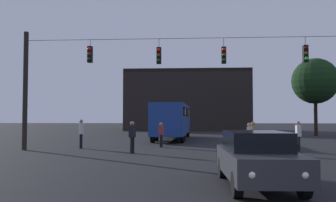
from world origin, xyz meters
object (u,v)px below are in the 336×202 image
(pedestrian_crossing_right, at_px, (250,136))
(tree_left_silhouette, at_px, (315,81))
(pedestrian_crossing_left, at_px, (81,132))
(pedestrian_near_bus, at_px, (253,134))
(pedestrian_crossing_center, at_px, (298,134))
(pedestrian_trailing, at_px, (132,135))
(pedestrian_far_side, at_px, (161,133))
(city_bus, at_px, (173,118))
(car_near_right, at_px, (257,158))

(pedestrian_crossing_right, distance_m, tree_left_silhouette, 21.23)
(pedestrian_crossing_left, height_order, pedestrian_near_bus, pedestrian_crossing_left)
(pedestrian_near_bus, xyz_separation_m, tree_left_silhouette, (9.14, 15.97, 4.71))
(pedestrian_crossing_center, xyz_separation_m, pedestrian_trailing, (-9.16, -1.59, 0.00))
(pedestrian_far_side, distance_m, tree_left_silhouette, 21.46)
(pedestrian_crossing_right, bearing_deg, tree_left_silhouette, 61.98)
(pedestrian_near_bus, relative_size, tree_left_silhouette, 0.21)
(pedestrian_crossing_left, xyz_separation_m, pedestrian_trailing, (3.64, -2.74, -0.05))
(pedestrian_crossing_center, height_order, tree_left_silhouette, tree_left_silhouette)
(pedestrian_crossing_left, height_order, pedestrian_crossing_center, pedestrian_crossing_left)
(city_bus, xyz_separation_m, pedestrian_far_side, (-0.32, -8.08, -0.98))
(pedestrian_near_bus, bearing_deg, pedestrian_crossing_right, -104.30)
(city_bus, distance_m, pedestrian_trailing, 12.12)
(car_near_right, relative_size, pedestrian_far_side, 2.77)
(pedestrian_crossing_right, height_order, pedestrian_far_side, pedestrian_crossing_right)
(pedestrian_crossing_center, height_order, pedestrian_far_side, pedestrian_crossing_center)
(pedestrian_near_bus, bearing_deg, car_near_right, -99.28)
(car_near_right, height_order, pedestrian_near_bus, pedestrian_near_bus)
(pedestrian_crossing_center, bearing_deg, pedestrian_trailing, -170.16)
(pedestrian_crossing_center, bearing_deg, pedestrian_near_bus, 152.63)
(pedestrian_crossing_left, xyz_separation_m, tree_left_silhouette, (19.63, 16.01, 4.63))
(car_near_right, xyz_separation_m, pedestrian_far_side, (-3.73, 12.72, 0.09))
(city_bus, relative_size, pedestrian_crossing_left, 6.22)
(pedestrian_crossing_right, distance_m, pedestrian_far_side, 6.10)
(tree_left_silhouette, bearing_deg, pedestrian_trailing, -130.45)
(car_near_right, xyz_separation_m, pedestrian_near_bus, (1.89, 11.59, 0.14))
(pedestrian_crossing_right, xyz_separation_m, pedestrian_trailing, (-6.26, -0.48, 0.05))
(pedestrian_crossing_left, distance_m, pedestrian_far_side, 5.01)
(car_near_right, distance_m, tree_left_silhouette, 30.07)
(car_near_right, bearing_deg, pedestrian_trailing, 119.39)
(pedestrian_crossing_right, bearing_deg, pedestrian_trailing, -175.65)
(pedestrian_crossing_center, relative_size, pedestrian_near_bus, 1.03)
(pedestrian_near_bus, bearing_deg, city_bus, 119.94)
(car_near_right, relative_size, pedestrian_crossing_center, 2.58)
(city_bus, xyz_separation_m, pedestrian_near_bus, (5.30, -9.21, -0.93))
(city_bus, distance_m, pedestrian_crossing_right, 12.48)
(pedestrian_near_bus, relative_size, pedestrian_trailing, 0.97)
(city_bus, bearing_deg, tree_left_silhouette, 25.08)
(pedestrian_far_side, bearing_deg, pedestrian_trailing, -107.39)
(pedestrian_crossing_left, xyz_separation_m, pedestrian_crossing_center, (12.80, -1.15, -0.06))
(pedestrian_trailing, bearing_deg, pedestrian_crossing_center, 9.84)
(pedestrian_crossing_right, xyz_separation_m, pedestrian_near_bus, (0.59, 2.31, 0.02))
(pedestrian_crossing_left, relative_size, pedestrian_trailing, 1.05)
(car_near_right, relative_size, pedestrian_crossing_left, 2.46)
(pedestrian_near_bus, distance_m, tree_left_silhouette, 18.99)
(pedestrian_trailing, distance_m, pedestrian_far_side, 4.10)
(pedestrian_crossing_center, bearing_deg, pedestrian_crossing_left, 174.86)
(pedestrian_crossing_right, distance_m, pedestrian_near_bus, 2.38)
(pedestrian_trailing, bearing_deg, pedestrian_crossing_right, 4.35)
(city_bus, bearing_deg, pedestrian_near_bus, -60.06)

